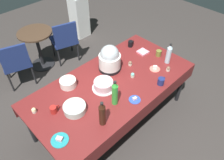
% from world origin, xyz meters
% --- Properties ---
extents(ground, '(9.00, 9.00, 0.00)m').
position_xyz_m(ground, '(0.00, 0.00, 0.00)').
color(ground, '#383330').
extents(potluck_table, '(2.20, 1.10, 0.75)m').
position_xyz_m(potluck_table, '(0.00, 0.00, 0.69)').
color(potluck_table, maroon).
rests_on(potluck_table, ground).
extents(frosted_layer_cake, '(0.29, 0.29, 0.12)m').
position_xyz_m(frosted_layer_cake, '(-0.14, 0.01, 0.81)').
color(frosted_layer_cake, silver).
rests_on(frosted_layer_cake, potluck_table).
extents(slow_cooker, '(0.31, 0.31, 0.37)m').
position_xyz_m(slow_cooker, '(0.18, 0.22, 0.92)').
color(slow_cooker, black).
rests_on(slow_cooker, potluck_table).
extents(glass_salad_bowl, '(0.26, 0.26, 0.09)m').
position_xyz_m(glass_salad_bowl, '(-0.61, -0.03, 0.79)').
color(glass_salad_bowl, '#B2C6BC').
rests_on(glass_salad_bowl, potluck_table).
extents(ceramic_snack_bowl, '(0.21, 0.21, 0.10)m').
position_xyz_m(ceramic_snack_bowl, '(-0.43, 0.35, 0.80)').
color(ceramic_snack_bowl, silver).
rests_on(ceramic_snack_bowl, potluck_table).
extents(dessert_plate_cobalt, '(0.14, 0.14, 0.04)m').
position_xyz_m(dessert_plate_cobalt, '(-0.01, -0.39, 0.76)').
color(dessert_plate_cobalt, '#2D4CB2').
rests_on(dessert_plate_cobalt, potluck_table).
extents(dessert_plate_coral, '(0.14, 0.14, 0.06)m').
position_xyz_m(dessert_plate_coral, '(0.61, -0.22, 0.76)').
color(dessert_plate_coral, '#E07266').
rests_on(dessert_plate_coral, potluck_table).
extents(dessert_plate_teal, '(0.18, 0.18, 0.04)m').
position_xyz_m(dessert_plate_teal, '(-0.95, -0.23, 0.76)').
color(dessert_plate_teal, teal).
rests_on(dessert_plate_teal, potluck_table).
extents(cupcake_lemon, '(0.05, 0.05, 0.07)m').
position_xyz_m(cupcake_lemon, '(0.71, -0.36, 0.78)').
color(cupcake_lemon, beige).
rests_on(cupcake_lemon, potluck_table).
extents(cupcake_vanilla, '(0.05, 0.05, 0.07)m').
position_xyz_m(cupcake_vanilla, '(0.27, -0.11, 0.78)').
color(cupcake_vanilla, beige).
rests_on(cupcake_vanilla, potluck_table).
extents(cupcake_rose, '(0.05, 0.05, 0.07)m').
position_xyz_m(cupcake_rose, '(0.43, 0.08, 0.78)').
color(cupcake_rose, beige).
rests_on(cupcake_rose, potluck_table).
extents(cupcake_mint, '(0.05, 0.05, 0.07)m').
position_xyz_m(cupcake_mint, '(-0.95, 0.27, 0.78)').
color(cupcake_mint, beige).
rests_on(cupcake_mint, potluck_table).
extents(soda_bottle_lime_soda, '(0.07, 0.07, 0.34)m').
position_xyz_m(soda_bottle_lime_soda, '(-0.21, -0.26, 0.91)').
color(soda_bottle_lime_soda, green).
rests_on(soda_bottle_lime_soda, potluck_table).
extents(soda_bottle_cola, '(0.07, 0.07, 0.33)m').
position_xyz_m(soda_bottle_cola, '(-0.50, -0.37, 0.90)').
color(soda_bottle_cola, '#33190F').
rests_on(soda_bottle_cola, potluck_table).
extents(soda_bottle_water, '(0.07, 0.07, 0.31)m').
position_xyz_m(soda_bottle_water, '(0.85, -0.25, 0.89)').
color(soda_bottle_water, silver).
rests_on(soda_bottle_water, potluck_table).
extents(coffee_mug_black, '(0.12, 0.07, 0.09)m').
position_xyz_m(coffee_mug_black, '(0.78, 0.38, 0.80)').
color(coffee_mug_black, black).
rests_on(coffee_mug_black, potluck_table).
extents(coffee_mug_navy, '(0.13, 0.09, 0.10)m').
position_xyz_m(coffee_mug_navy, '(0.43, -0.45, 0.80)').
color(coffee_mug_navy, navy).
rests_on(coffee_mug_navy, potluck_table).
extents(coffee_mug_olive, '(0.12, 0.08, 0.09)m').
position_xyz_m(coffee_mug_olive, '(0.89, -0.07, 0.79)').
color(coffee_mug_olive, olive).
rests_on(coffee_mug_olive, potluck_table).
extents(coffee_mug_red, '(0.11, 0.08, 0.08)m').
position_xyz_m(coffee_mug_red, '(-0.79, 0.12, 0.79)').
color(coffee_mug_red, '#B2231E').
rests_on(coffee_mug_red, potluck_table).
extents(paper_napkin_stack, '(0.15, 0.15, 0.02)m').
position_xyz_m(paper_napkin_stack, '(0.79, 0.14, 0.76)').
color(paper_napkin_stack, pink).
rests_on(paper_napkin_stack, potluck_table).
extents(maroon_chair_left, '(0.55, 0.55, 0.85)m').
position_xyz_m(maroon_chair_left, '(-0.57, 1.64, 0.49)').
color(maroon_chair_left, navy).
rests_on(maroon_chair_left, ground).
extents(maroon_chair_right, '(0.54, 0.54, 0.85)m').
position_xyz_m(maroon_chair_right, '(0.38, 1.64, 0.49)').
color(maroon_chair_right, navy).
rests_on(maroon_chair_right, ground).
extents(round_cafe_table, '(0.60, 0.60, 0.72)m').
position_xyz_m(round_cafe_table, '(-0.05, 1.86, 0.50)').
color(round_cafe_table, '#473323').
rests_on(round_cafe_table, ground).
extents(water_cooler, '(0.32, 0.32, 1.24)m').
position_xyz_m(water_cooler, '(1.16, 2.20, 0.59)').
color(water_cooler, silver).
rests_on(water_cooler, ground).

